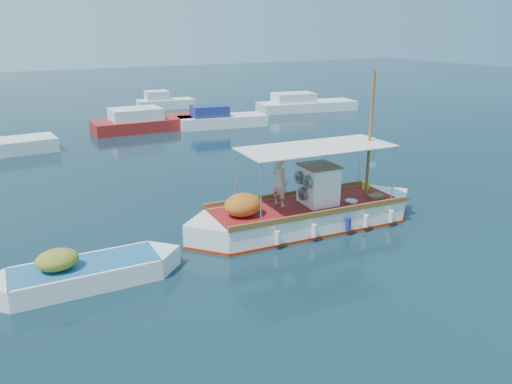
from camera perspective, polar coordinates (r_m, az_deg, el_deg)
ground at (r=18.69m, az=2.84°, el=-3.70°), size 160.00×160.00×0.00m
fishing_caique at (r=18.33m, az=5.61°, el=-2.51°), size 9.35×3.12×5.72m
dinghy at (r=15.21m, az=-19.05°, el=-8.95°), size 5.63×1.73×1.37m
bg_boat_n at (r=37.05m, az=-11.98°, el=7.77°), size 8.68×2.95×1.80m
bg_boat_ne at (r=37.41m, az=-4.16°, el=8.22°), size 6.75×3.25×1.80m
bg_boat_e at (r=44.87m, az=5.52°, el=9.85°), size 9.07×4.12×1.80m
bg_boat_far_n at (r=46.80m, az=-10.49°, el=9.98°), size 5.22×2.61×1.80m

